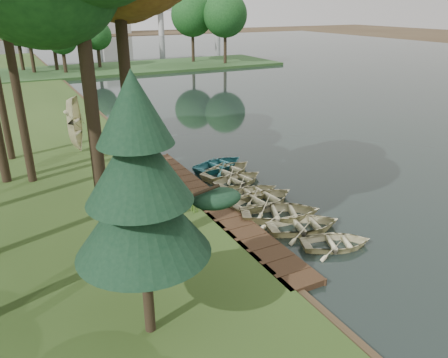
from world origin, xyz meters
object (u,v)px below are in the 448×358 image
rowboat_2 (281,211)px  stored_rowboat (79,146)px  pine_tree (139,186)px  rowboat_1 (304,223)px  rowboat_0 (337,241)px  boardwalk (210,204)px

rowboat_2 → stored_rowboat: 15.50m
pine_tree → rowboat_2: bearing=30.3°
rowboat_2 → rowboat_1: bearing=-148.1°
pine_tree → rowboat_0: bearing=9.2°
rowboat_0 → stored_rowboat: (-7.17, 17.32, 0.32)m
rowboat_0 → stored_rowboat: stored_rowboat is taller
boardwalk → pine_tree: pine_tree is taller
rowboat_0 → rowboat_1: rowboat_1 is taller
boardwalk → rowboat_0: (2.90, -6.12, 0.21)m
rowboat_0 → boardwalk: bearing=45.7°
rowboat_1 → rowboat_2: (-0.26, 1.47, 0.04)m
rowboat_1 → boardwalk: bearing=44.8°
rowboat_1 → rowboat_2: rowboat_2 is taller
rowboat_1 → pine_tree: 10.09m
rowboat_0 → rowboat_1: (-0.28, 1.84, 0.04)m
boardwalk → pine_tree: 10.66m
rowboat_0 → stored_rowboat: bearing=42.8°
stored_rowboat → rowboat_1: bearing=-128.6°
boardwalk → stored_rowboat: stored_rowboat is taller
rowboat_0 → rowboat_1: size_ratio=0.88×
stored_rowboat → pine_tree: 19.29m
stored_rowboat → pine_tree: pine_tree is taller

